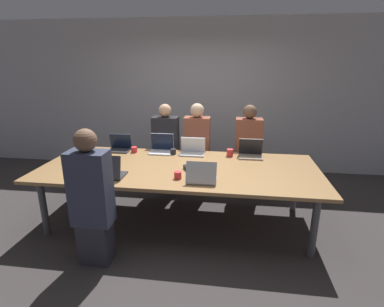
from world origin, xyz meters
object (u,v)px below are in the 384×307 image
(person_far_right, at_px, (248,152))
(laptop_near_midright, at_px, (201,177))
(person_far_center, at_px, (197,150))
(cup_near_midright, at_px, (178,175))
(cup_far_center, at_px, (173,152))
(laptop_far_right, at_px, (251,152))
(cup_far_left, at_px, (134,150))
(cup_far_right, at_px, (230,153))
(stapler, at_px, (187,168))
(person_far_midleft, at_px, (166,150))
(laptop_near_left, at_px, (109,171))
(laptop_far_midleft, at_px, (162,147))
(laptop_far_left, at_px, (120,146))
(person_near_left, at_px, (92,200))
(laptop_far_center, at_px, (193,149))

(person_far_right, distance_m, laptop_near_midright, 1.59)
(person_far_right, bearing_deg, person_far_center, 179.36)
(cup_near_midright, xyz_separation_m, cup_far_center, (-0.23, 0.90, -0.00))
(laptop_far_right, xyz_separation_m, cup_far_left, (-1.67, -0.02, -0.03))
(cup_far_right, xyz_separation_m, cup_near_midright, (-0.57, -0.91, -0.01))
(cup_near_midright, xyz_separation_m, stapler, (0.06, 0.27, -0.02))
(cup_far_center, distance_m, person_far_midleft, 0.53)
(cup_far_right, bearing_deg, laptop_near_left, -143.41)
(laptop_near_left, xyz_separation_m, laptop_far_midleft, (0.36, 1.07, -0.00))
(cup_far_right, xyz_separation_m, cup_far_center, (-0.80, -0.02, -0.01))
(cup_far_left, relative_size, cup_far_center, 1.07)
(cup_far_right, bearing_deg, person_far_center, 136.64)
(laptop_far_midleft, bearing_deg, cup_near_midright, -66.83)
(laptop_far_left, distance_m, laptop_far_midleft, 0.64)
(cup_near_midright, distance_m, laptop_far_midleft, 1.06)
(cup_far_left, height_order, stapler, cup_far_left)
(person_far_midleft, bearing_deg, laptop_far_left, -147.56)
(stapler, bearing_deg, cup_far_left, 116.06)
(laptop_far_right, distance_m, person_near_left, 2.21)
(person_near_left, distance_m, laptop_far_midleft, 1.56)
(laptop_far_center, distance_m, cup_far_center, 0.28)
(laptop_far_midleft, bearing_deg, laptop_far_left, -179.49)
(laptop_far_center, xyz_separation_m, cup_far_center, (-0.27, -0.05, -0.03))
(person_near_left, height_order, person_far_midleft, person_near_left)
(cup_far_right, relative_size, laptop_near_midright, 0.31)
(laptop_far_center, bearing_deg, laptop_far_right, -1.48)
(laptop_far_right, bearing_deg, person_far_midleft, 161.47)
(cup_far_center, xyz_separation_m, person_far_midleft, (-0.21, 0.46, -0.12))
(laptop_near_left, distance_m, stapler, 0.91)
(laptop_far_right, relative_size, cup_far_left, 3.90)
(person_near_left, height_order, person_far_center, person_near_left)
(laptop_near_left, bearing_deg, stapler, -156.42)
(laptop_far_right, height_order, person_near_left, person_near_left)
(person_near_left, height_order, laptop_far_midleft, person_near_left)
(laptop_far_left, height_order, laptop_far_midleft, laptop_far_midleft)
(laptop_far_right, xyz_separation_m, person_far_right, (-0.01, 0.47, -0.15))
(person_far_right, relative_size, laptop_far_midleft, 4.32)
(person_far_right, relative_size, laptop_far_center, 4.08)
(laptop_far_center, relative_size, person_far_center, 0.24)
(person_far_right, relative_size, cup_near_midright, 16.91)
(cup_far_left, xyz_separation_m, person_far_center, (0.86, 0.50, -0.12))
(laptop_far_left, bearing_deg, laptop_far_midleft, 0.51)
(cup_far_right, bearing_deg, laptop_near_midright, -106.38)
(laptop_far_center, relative_size, laptop_far_midleft, 1.06)
(laptop_near_midright, relative_size, laptop_far_midleft, 1.00)
(laptop_far_left, bearing_deg, laptop_far_right, -1.40)
(laptop_far_left, relative_size, laptop_far_center, 0.92)
(person_far_center, bearing_deg, laptop_far_right, -30.71)
(person_near_left, xyz_separation_m, cup_far_center, (0.56, 1.43, 0.10))
(person_far_right, relative_size, cup_far_right, 14.00)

